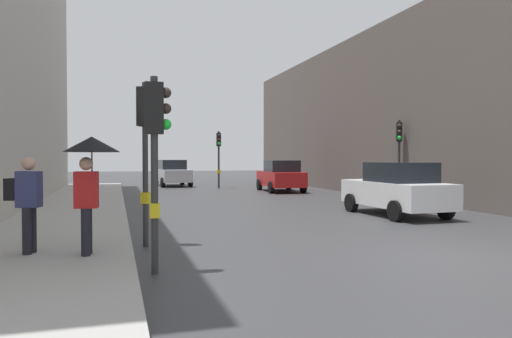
% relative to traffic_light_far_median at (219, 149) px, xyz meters
% --- Properties ---
extents(ground_plane, '(120.00, 120.00, 0.00)m').
position_rel_traffic_light_far_median_xyz_m(ground_plane, '(0.13, -21.15, -2.46)').
color(ground_plane, '#38383A').
extents(sidewalk_kerb, '(3.32, 40.00, 0.16)m').
position_rel_traffic_light_far_median_xyz_m(sidewalk_kerb, '(-7.50, -15.15, -2.38)').
color(sidewalk_kerb, '#A8A5A0').
rests_on(sidewalk_kerb, ground).
extents(building_facade_right, '(12.00, 31.39, 8.42)m').
position_rel_traffic_light_far_median_xyz_m(building_facade_right, '(12.10, -5.66, 1.75)').
color(building_facade_right, '#5B514C').
rests_on(building_facade_right, ground).
extents(traffic_light_far_median, '(0.24, 0.43, 3.56)m').
position_rel_traffic_light_far_median_xyz_m(traffic_light_far_median, '(0.00, 0.00, 0.00)').
color(traffic_light_far_median, '#2D2D2D').
rests_on(traffic_light_far_median, ground).
extents(traffic_light_near_left, '(0.44, 0.25, 3.25)m').
position_rel_traffic_light_far_median_xyz_m(traffic_light_near_left, '(-5.51, -20.88, -0.22)').
color(traffic_light_near_left, '#2D2D2D').
rests_on(traffic_light_near_left, ground).
extents(traffic_light_near_right, '(0.45, 0.35, 3.53)m').
position_rel_traffic_light_far_median_xyz_m(traffic_light_near_right, '(-5.52, -18.39, -0.02)').
color(traffic_light_near_right, '#2D2D2D').
rests_on(traffic_light_near_right, ground).
extents(traffic_light_mid_street, '(0.36, 0.45, 3.57)m').
position_rel_traffic_light_far_median_xyz_m(traffic_light_mid_street, '(5.78, -10.73, 0.00)').
color(traffic_light_mid_street, '#2D2D2D').
rests_on(traffic_light_mid_street, ground).
extents(car_white_compact, '(2.08, 4.23, 1.76)m').
position_rel_traffic_light_far_median_xyz_m(car_white_compact, '(2.76, -15.19, -1.58)').
color(car_white_compact, silver).
rests_on(car_white_compact, ground).
extents(car_silver_hatchback, '(2.24, 4.31, 1.76)m').
position_rel_traffic_light_far_median_xyz_m(car_silver_hatchback, '(-2.47, 3.29, -1.58)').
color(car_silver_hatchback, '#BCBCC1').
rests_on(car_silver_hatchback, ground).
extents(car_red_sedan, '(2.22, 4.30, 1.76)m').
position_rel_traffic_light_far_median_xyz_m(car_red_sedan, '(2.78, -3.70, -1.58)').
color(car_red_sedan, red).
rests_on(car_red_sedan, ground).
extents(pedestrian_with_umbrella, '(1.00, 1.00, 2.14)m').
position_rel_traffic_light_far_median_xyz_m(pedestrian_with_umbrella, '(-6.59, -19.78, -0.62)').
color(pedestrian_with_umbrella, black).
rests_on(pedestrian_with_umbrella, sidewalk_kerb).
extents(pedestrian_with_grey_backpack, '(0.65, 0.43, 1.77)m').
position_rel_traffic_light_far_median_xyz_m(pedestrian_with_grey_backpack, '(-7.72, -19.32, -1.29)').
color(pedestrian_with_grey_backpack, black).
rests_on(pedestrian_with_grey_backpack, sidewalk_kerb).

